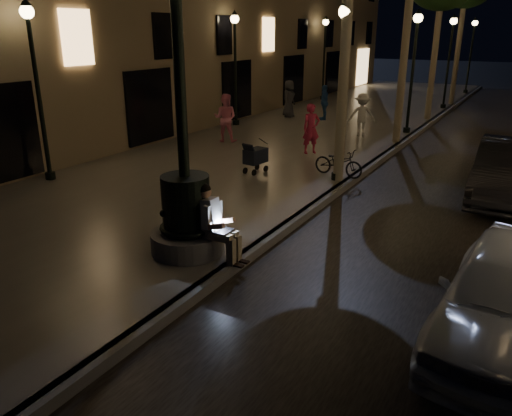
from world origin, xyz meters
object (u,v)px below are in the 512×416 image
Objects in this scene: lamp_curb_d at (472,46)px; pedestrian_white at (362,115)px; lamp_left_c at (325,47)px; car_front at (510,295)px; pedestrian_blue at (324,102)px; lamp_curb_b at (414,56)px; lamp_curb_c at (450,50)px; stroller at (255,156)px; fountain_lamppost at (186,201)px; car_second at (510,171)px; bicycle at (339,163)px; seated_man_laptop at (214,221)px; pedestrian_red at (311,129)px; pedestrian_dark at (289,99)px; lamp_left_b at (235,54)px; pedestrian_pink at (225,118)px; lamp_left_a at (35,69)px; lamp_curb_a at (342,69)px.

pedestrian_white is at bearing -94.58° from lamp_curb_d.
lamp_curb_d is 1.00× the size of lamp_left_c.
pedestrian_blue is at bearing 124.49° from car_front.
lamp_curb_b and lamp_left_c have the same top height.
lamp_curb_c is 4.73× the size of stroller.
fountain_lamppost reaches higher than pedestrian_blue.
pedestrian_white is 1.04× the size of pedestrian_blue.
car_second is at bearing 55.11° from fountain_lamppost.
pedestrian_white reaches higher than car_front.
lamp_curb_d is 2.85× the size of pedestrian_white.
car_front is 2.83× the size of bicycle.
pedestrian_white is at bearing 12.39° from pedestrian_blue.
lamp_curb_c is 1.00× the size of lamp_curb_d.
seated_man_laptop is 8.81m from pedestrian_red.
pedestrian_blue is at bearing -66.93° from lamp_left_c.
car_second is at bearing -60.99° from pedestrian_red.
lamp_curb_b reaches higher than pedestrian_blue.
pedestrian_dark reaches higher than car_front.
lamp_left_b reaches higher than pedestrian_dark.
pedestrian_pink is (-5.54, -5.23, -2.14)m from lamp_curb_b.
lamp_left_a reaches higher than car_second.
lamp_left_a is 13.35m from pedestrian_dark.
pedestrian_red is (-6.78, 8.50, 0.32)m from car_front.
lamp_left_b is (0.00, 10.00, 0.00)m from lamp_left_a.
lamp_curb_b and lamp_curb_c have the same top height.
lamp_left_a is at bearing 162.65° from fountain_lamppost.
lamp_curb_a is 2.85× the size of pedestrian_white.
fountain_lamppost is 22.10m from lamp_curb_c.
pedestrian_dark is at bearing 85.30° from lamp_left_a.
pedestrian_white reaches higher than bicycle.
lamp_left_b is (-7.01, 12.00, 2.30)m from seated_man_laptop.
lamp_curb_c is (0.00, 16.00, 0.00)m from lamp_curb_a.
pedestrian_red is (5.14, -13.40, -2.19)m from lamp_left_c.
stroller is at bearing -167.44° from lamp_curb_a.
pedestrian_red is (-1.96, -13.40, -2.19)m from lamp_curb_c.
lamp_curb_c is (0.00, 8.00, 0.00)m from lamp_curb_b.
seated_man_laptop is at bearing -58.55° from stroller.
lamp_left_b is 4.73× the size of stroller.
lamp_curb_a and lamp_curb_b have the same top height.
lamp_curb_c reaches higher than car_front.
fountain_lamppost reaches higher than pedestrian_pink.
pedestrian_pink is at bearing -112.74° from lamp_curb_c.
lamp_curb_b is 10.70m from lamp_left_c.
pedestrian_blue is 1.82m from pedestrian_dark.
pedestrian_pink is at bearing 77.06° from lamp_left_a.
pedestrian_dark is (-6.02, -14.87, -2.16)m from lamp_curb_d.
lamp_curb_b is 14.92m from car_front.
pedestrian_white is (0.94, 6.85, 0.33)m from stroller.
bicycle is at bearing -145.10° from pedestrian_dark.
lamp_left_c reaches higher than pedestrian_pink.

